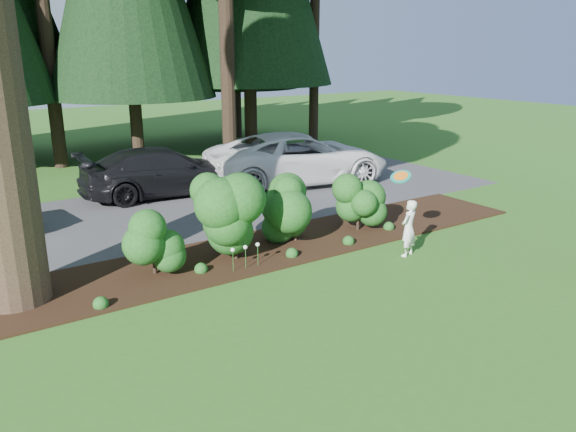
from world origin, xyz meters
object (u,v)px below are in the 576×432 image
object	(u,v)px
car_white_suv	(298,158)
frisbee	(401,176)
car_dark_suv	(164,172)
child	(409,228)

from	to	relation	value
car_white_suv	frisbee	world-z (taller)	frisbee
car_dark_suv	frisbee	size ratio (longest dim) A/B	11.36
car_dark_suv	child	xyz separation A→B (m)	(2.50, -8.21, -0.13)
car_dark_suv	child	distance (m)	8.58
car_white_suv	car_dark_suv	xyz separation A→B (m)	(-4.47, 1.02, -0.12)
car_white_suv	frisbee	size ratio (longest dim) A/B	13.81
child	frisbee	world-z (taller)	frisbee
car_white_suv	car_dark_suv	world-z (taller)	car_white_suv
child	frisbee	bearing A→B (deg)	-83.23
car_dark_suv	child	size ratio (longest dim) A/B	3.99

